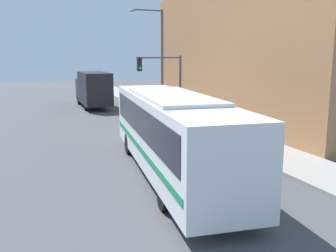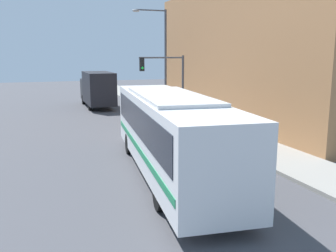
% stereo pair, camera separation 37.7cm
% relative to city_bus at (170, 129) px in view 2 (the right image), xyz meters
% --- Properties ---
extents(ground_plane, '(120.00, 120.00, 0.00)m').
position_rel_city_bus_xyz_m(ground_plane, '(-0.31, -1.79, -1.92)').
color(ground_plane, '#47474C').
extents(sidewalk, '(3.02, 70.00, 0.16)m').
position_rel_city_bus_xyz_m(sidewalk, '(5.70, 18.21, -1.84)').
color(sidewalk, gray).
rests_on(sidewalk, ground_plane).
extents(building_facade, '(6.00, 22.24, 9.76)m').
position_rel_city_bus_xyz_m(building_facade, '(10.21, 10.33, 2.96)').
color(building_facade, '#B27A4C').
rests_on(building_facade, ground_plane).
extents(city_bus, '(3.81, 12.31, 3.32)m').
position_rel_city_bus_xyz_m(city_bus, '(0.00, 0.00, 0.00)').
color(city_bus, white).
rests_on(city_bus, ground_plane).
extents(delivery_truck, '(2.30, 7.64, 3.29)m').
position_rel_city_bus_xyz_m(delivery_truck, '(0.49, 21.27, -0.15)').
color(delivery_truck, black).
rests_on(delivery_truck, ground_plane).
extents(fire_hydrant, '(0.21, 0.29, 0.76)m').
position_rel_city_bus_xyz_m(fire_hydrant, '(4.79, 3.96, -1.37)').
color(fire_hydrant, red).
rests_on(fire_hydrant, sidewalk).
extents(traffic_light_pole, '(3.28, 0.35, 4.63)m').
position_rel_city_bus_xyz_m(traffic_light_pole, '(3.74, 10.93, 1.46)').
color(traffic_light_pole, '#47474C').
rests_on(traffic_light_pole, sidewalk).
extents(parking_meter, '(0.14, 0.14, 1.28)m').
position_rel_city_bus_xyz_m(parking_meter, '(4.79, 5.50, -0.88)').
color(parking_meter, '#47474C').
rests_on(parking_meter, sidewalk).
extents(street_lamp, '(2.76, 0.28, 8.16)m').
position_rel_city_bus_xyz_m(street_lamp, '(4.71, 14.95, 3.04)').
color(street_lamp, '#47474C').
rests_on(street_lamp, sidewalk).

